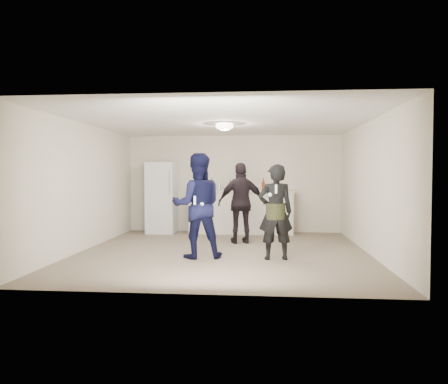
# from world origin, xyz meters

# --- Properties ---
(floor) EXTENTS (6.00, 6.00, 0.00)m
(floor) POSITION_xyz_m (0.00, 0.00, 0.00)
(floor) COLOR #6B5B4C
(floor) RESTS_ON ground
(ceiling) EXTENTS (6.00, 6.00, 0.00)m
(ceiling) POSITION_xyz_m (0.00, 0.00, 2.50)
(ceiling) COLOR silver
(ceiling) RESTS_ON wall_back
(wall_back) EXTENTS (6.00, 0.00, 6.00)m
(wall_back) POSITION_xyz_m (0.00, 3.00, 1.25)
(wall_back) COLOR beige
(wall_back) RESTS_ON floor
(wall_front) EXTENTS (6.00, 0.00, 6.00)m
(wall_front) POSITION_xyz_m (0.00, -3.00, 1.25)
(wall_front) COLOR beige
(wall_front) RESTS_ON floor
(wall_left) EXTENTS (0.00, 6.00, 6.00)m
(wall_left) POSITION_xyz_m (-2.75, 0.00, 1.25)
(wall_left) COLOR beige
(wall_left) RESTS_ON floor
(wall_right) EXTENTS (0.00, 6.00, 6.00)m
(wall_right) POSITION_xyz_m (2.75, 0.00, 1.25)
(wall_right) COLOR beige
(wall_right) RESTS_ON floor
(counter) EXTENTS (2.60, 0.56, 1.05)m
(counter) POSITION_xyz_m (0.21, 2.67, 0.53)
(counter) COLOR silver
(counter) RESTS_ON floor
(counter_top) EXTENTS (2.68, 0.64, 0.04)m
(counter_top) POSITION_xyz_m (0.21, 2.67, 1.07)
(counter_top) COLOR beige
(counter_top) RESTS_ON counter
(fridge) EXTENTS (0.70, 0.70, 1.80)m
(fridge) POSITION_xyz_m (-1.82, 2.60, 0.90)
(fridge) COLOR silver
(fridge) RESTS_ON floor
(fridge_handle) EXTENTS (0.02, 0.02, 0.60)m
(fridge_handle) POSITION_xyz_m (-1.54, 2.23, 1.30)
(fridge_handle) COLOR #B4B4B9
(fridge_handle) RESTS_ON fridge
(ceiling_dome) EXTENTS (0.36, 0.36, 0.16)m
(ceiling_dome) POSITION_xyz_m (0.00, 0.30, 2.45)
(ceiling_dome) COLOR white
(ceiling_dome) RESTS_ON ceiling
(shaker) EXTENTS (0.08, 0.08, 0.17)m
(shaker) POSITION_xyz_m (-0.33, 2.55, 1.18)
(shaker) COLOR silver
(shaker) RESTS_ON counter_top
(man) EXTENTS (1.04, 0.89, 1.87)m
(man) POSITION_xyz_m (-0.41, -0.62, 0.94)
(man) COLOR #0E103E
(man) RESTS_ON floor
(woman) EXTENTS (0.67, 0.49, 1.67)m
(woman) POSITION_xyz_m (0.99, -0.66, 0.84)
(woman) COLOR black
(woman) RESTS_ON floor
(camo_shorts) EXTENTS (0.34, 0.34, 0.28)m
(camo_shorts) POSITION_xyz_m (0.99, -0.66, 0.85)
(camo_shorts) COLOR #343A1A
(camo_shorts) RESTS_ON woman
(spectator) EXTENTS (1.10, 0.66, 1.75)m
(spectator) POSITION_xyz_m (0.30, 1.09, 0.88)
(spectator) COLOR black
(spectator) RESTS_ON floor
(remote_man) EXTENTS (0.04, 0.04, 0.15)m
(remote_man) POSITION_xyz_m (-0.41, -0.90, 1.05)
(remote_man) COLOR silver
(remote_man) RESTS_ON man
(nunchuk_man) EXTENTS (0.07, 0.07, 0.07)m
(nunchuk_man) POSITION_xyz_m (-0.29, -0.87, 0.98)
(nunchuk_man) COLOR white
(nunchuk_man) RESTS_ON man
(remote_woman) EXTENTS (0.04, 0.04, 0.15)m
(remote_woman) POSITION_xyz_m (0.99, -0.91, 1.25)
(remote_woman) COLOR white
(remote_woman) RESTS_ON woman
(nunchuk_woman) EXTENTS (0.07, 0.07, 0.07)m
(nunchuk_woman) POSITION_xyz_m (0.89, -0.88, 1.15)
(nunchuk_woman) COLOR white
(nunchuk_woman) RESTS_ON woman
(bottle_cluster) EXTENTS (1.47, 0.40, 0.24)m
(bottle_cluster) POSITION_xyz_m (-0.01, 2.67, 1.20)
(bottle_cluster) COLOR silver
(bottle_cluster) RESTS_ON counter_top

